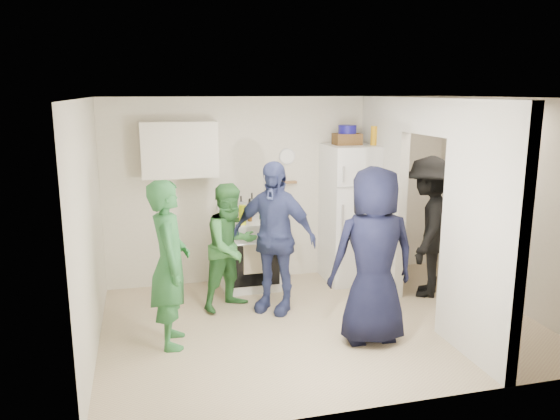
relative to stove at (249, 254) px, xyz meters
The scene contains 37 objects.
floor 1.55m from the stove, 68.10° to the right, with size 4.80×4.80×0.00m, color #C1B188.
wall_back 1.02m from the stove, 30.92° to the left, with size 4.80×4.80×0.00m, color silver.
wall_front 3.22m from the stove, 79.83° to the right, with size 4.80×4.80×0.00m, color silver.
wall_left 2.43m from the stove, 143.47° to the right, with size 3.40×3.40×0.00m, color silver.
wall_right 3.35m from the stove, 24.90° to the right, with size 3.40×3.40×0.00m, color silver.
ceiling 2.52m from the stove, 68.10° to the right, with size 4.80×4.80×0.00m, color white.
partition_pier_back 1.94m from the stove, ahead, with size 0.12×1.20×2.50m, color silver.
partition_pier_front 3.13m from the stove, 54.67° to the right, with size 0.12×1.20×2.50m, color silver.
partition_header 2.89m from the stove, 38.04° to the right, with size 0.12×1.00×0.40m, color silver.
stove is the anchor object (origin of this frame).
upper_cabinet 1.64m from the stove, 169.98° to the left, with size 0.95×0.34×0.70m, color silver.
fridge 1.53m from the stove, ahead, with size 0.77×0.75×1.87m, color white.
wicker_basket 2.01m from the stove, ahead, with size 0.35×0.25×0.15m, color brown.
blue_bowl 2.10m from the stove, ahead, with size 0.24×0.24×0.11m, color navy.
yellow_cup_stack_top 2.27m from the stove, ahead, with size 0.09×0.09×0.25m, color #FFB315.
wall_clock 1.41m from the stove, 27.29° to the left, with size 0.22×0.22×0.03m, color white.
spice_shelf 1.08m from the stove, 26.94° to the left, with size 0.35×0.08×0.03m, color olive.
nook_window 3.37m from the stove, 21.76° to the right, with size 0.03×0.70×0.80m, color black.
nook_window_frame 3.36m from the stove, 21.86° to the right, with size 0.04×0.76×0.86m, color white.
nook_valance 3.48m from the stove, 22.03° to the right, with size 0.04×0.82×0.18m, color white.
yellow_cup_stack_stove 0.64m from the stove, 118.61° to the right, with size 0.09×0.09×0.25m, color #D7E713.
red_cup 0.60m from the stove, 42.27° to the right, with size 0.09×0.09×0.12m, color red.
person_green_left 1.86m from the stove, 127.11° to the right, with size 0.63×0.41×1.72m, color #2E753B.
person_green_center 0.78m from the stove, 117.75° to the right, with size 0.74×0.58×1.52m, color #3A8446.
person_denim 0.95m from the stove, 81.03° to the right, with size 1.05×0.44×1.80m, color #364276.
person_navy 2.15m from the stove, 63.96° to the right, with size 0.90×0.59×1.85m, color black.
person_nook 2.34m from the stove, 20.64° to the right, with size 1.15×0.66×1.78m, color black.
bottle_a 0.67m from the stove, 159.40° to the left, with size 0.06×0.06×0.28m, color brown.
bottle_b 0.61m from the stove, 160.37° to the right, with size 0.07×0.07×0.24m, color #1D4115.
bottle_c 0.63m from the stove, 118.18° to the left, with size 0.06×0.06×0.30m, color silver.
bottle_d 0.61m from the stove, 86.45° to the right, with size 0.06×0.06×0.30m, color brown.
bottle_e 0.66m from the stove, 66.18° to the left, with size 0.06×0.06×0.32m, color #A5ABB7.
bottle_f 0.64m from the stove, ahead, with size 0.07×0.07×0.31m, color #133515.
bottle_g 0.64m from the stove, 26.19° to the left, with size 0.06×0.06×0.24m, color olive.
bottle_h 0.67m from the stove, 156.67° to the right, with size 0.06×0.06×0.24m, color #A9ADB5.
bottle_i 0.60m from the stove, 74.15° to the left, with size 0.06×0.06×0.26m, color #53370E.
bottle_j 0.66m from the stove, 16.29° to the right, with size 0.07×0.07×0.25m, color #194929.
Camera 1 is at (-1.87, -5.45, 2.57)m, focal length 35.00 mm.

